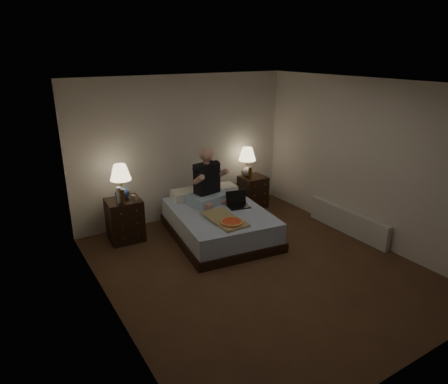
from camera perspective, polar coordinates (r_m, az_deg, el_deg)
floor at (r=5.71m, az=4.84°, el=-10.69°), size 4.00×4.50×0.00m
ceiling at (r=4.94m, az=5.70°, el=15.18°), size 4.00×4.50×0.00m
wall_back at (r=7.05m, az=-5.82°, el=6.23°), size 4.00×0.00×2.50m
wall_front at (r=3.79m, az=26.20°, el=-8.05°), size 4.00×0.00×2.50m
wall_left at (r=4.36m, az=-16.38°, el=-3.14°), size 0.00×4.50×2.50m
wall_right at (r=6.55m, az=19.45°, el=4.15°), size 0.00×4.50×2.50m
bed at (r=6.47m, az=-0.69°, el=-4.48°), size 1.60×1.99×0.46m
nightstand_left at (r=6.51m, az=-13.98°, el=-3.89°), size 0.55×0.50×0.68m
nightstand_right at (r=7.68m, az=4.15°, el=0.04°), size 0.47×0.43×0.60m
lamp_left at (r=6.33m, az=-14.49°, el=1.37°), size 0.33×0.33×0.56m
lamp_right at (r=7.51m, az=3.32°, el=4.26°), size 0.35×0.35×0.56m
water_bottle at (r=6.24m, az=-14.78°, el=-0.44°), size 0.07×0.07×0.25m
soda_can at (r=6.28m, az=-12.78°, el=-0.87°), size 0.07×0.07×0.10m
beer_bottle_left at (r=6.19m, az=-14.26°, el=-0.64°), size 0.06×0.06×0.23m
beer_bottle_right at (r=7.42m, az=3.72°, el=2.72°), size 0.06×0.06×0.23m
person at (r=6.53m, az=-2.22°, el=2.25°), size 0.73×0.62×0.93m
laptop at (r=6.47m, az=2.12°, el=-1.16°), size 0.39×0.34×0.24m
pizza_box at (r=5.83m, az=1.09°, el=-4.41°), size 0.42×0.77×0.08m
radiator at (r=6.91m, az=17.23°, el=-4.04°), size 0.10×1.60×0.40m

